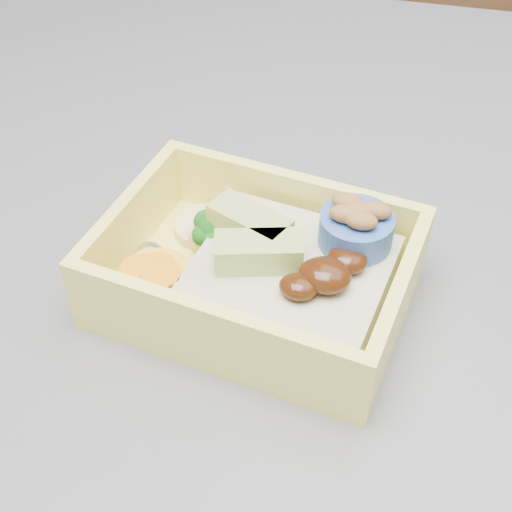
# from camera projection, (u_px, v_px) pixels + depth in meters

# --- Properties ---
(bento_box) EXTENTS (0.21, 0.16, 0.07)m
(bento_box) POSITION_uv_depth(u_px,v_px,m) (266.00, 271.00, 0.44)
(bento_box) COLOR #FFF569
(bento_box) RESTS_ON island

